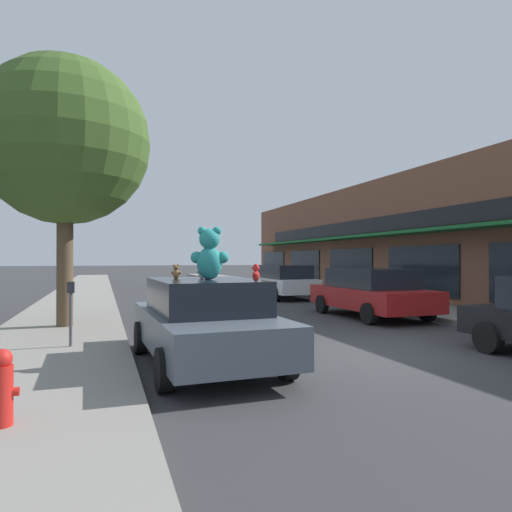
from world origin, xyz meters
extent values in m
plane|color=#333335|center=(0.00, 0.00, 0.00)|extent=(260.00, 260.00, 0.00)
cube|color=gray|center=(-5.92, 0.00, 0.07)|extent=(3.01, 90.00, 0.13)
cube|color=brown|center=(13.20, 10.46, 2.84)|extent=(11.54, 33.93, 5.67)
cube|color=#19662D|center=(6.85, 10.46, 2.94)|extent=(1.16, 28.50, 0.12)
cube|color=black|center=(7.38, 10.46, 3.49)|extent=(0.08, 27.15, 0.70)
cube|color=black|center=(7.39, 7.63, 1.40)|extent=(0.06, 4.30, 2.00)
cube|color=black|center=(7.39, 13.29, 1.40)|extent=(0.06, 4.30, 2.00)
cube|color=black|center=(7.39, 18.95, 1.40)|extent=(0.06, 4.30, 2.00)
cube|color=black|center=(7.39, 24.60, 1.40)|extent=(0.06, 4.30, 2.00)
cube|color=#4C5660|center=(-3.24, -0.04, 0.62)|extent=(2.06, 4.56, 0.62)
cube|color=black|center=(-3.24, -0.04, 1.21)|extent=(1.76, 2.53, 0.56)
cylinder|color=black|center=(-4.22, 1.32, 0.31)|extent=(0.22, 0.63, 0.62)
cylinder|color=black|center=(-2.36, 1.39, 0.31)|extent=(0.22, 0.63, 0.62)
cylinder|color=black|center=(-4.12, -1.47, 0.31)|extent=(0.22, 0.63, 0.62)
cylinder|color=black|center=(-2.26, -1.40, 0.31)|extent=(0.22, 0.63, 0.62)
ellipsoid|color=teal|center=(-3.18, -0.13, 1.78)|extent=(0.54, 0.50, 0.57)
sphere|color=teal|center=(-3.18, -0.13, 2.19)|extent=(0.46, 0.46, 0.36)
sphere|color=teal|center=(-3.06, -0.17, 2.33)|extent=(0.19, 0.19, 0.15)
sphere|color=teal|center=(-3.30, -0.08, 2.33)|extent=(0.19, 0.19, 0.15)
sphere|color=#47CDC6|center=(-3.12, 0.01, 2.17)|extent=(0.18, 0.18, 0.14)
sphere|color=teal|center=(-2.95, -0.18, 1.87)|extent=(0.27, 0.27, 0.21)
sphere|color=teal|center=(-3.38, -0.02, 1.87)|extent=(0.27, 0.27, 0.21)
ellipsoid|color=olive|center=(-3.67, 0.44, 1.57)|extent=(0.16, 0.15, 0.16)
sphere|color=olive|center=(-3.67, 0.44, 1.69)|extent=(0.14, 0.14, 0.10)
sphere|color=olive|center=(-3.63, 0.42, 1.73)|extent=(0.06, 0.06, 0.04)
sphere|color=olive|center=(-3.70, 0.46, 1.73)|extent=(0.06, 0.06, 0.04)
sphere|color=tan|center=(-3.64, 0.48, 1.69)|extent=(0.05, 0.05, 0.04)
sphere|color=olive|center=(-3.60, 0.42, 1.60)|extent=(0.08, 0.08, 0.06)
sphere|color=olive|center=(-3.72, 0.48, 1.60)|extent=(0.08, 0.08, 0.06)
ellipsoid|color=blue|center=(-3.16, 0.11, 1.57)|extent=(0.14, 0.13, 0.16)
sphere|color=blue|center=(-3.16, 0.11, 1.69)|extent=(0.12, 0.12, 0.10)
sphere|color=blue|center=(-3.12, 0.12, 1.73)|extent=(0.05, 0.05, 0.04)
sphere|color=blue|center=(-3.19, 0.10, 1.73)|extent=(0.05, 0.05, 0.04)
sphere|color=#548DFF|center=(-3.17, 0.15, 1.68)|extent=(0.05, 0.05, 0.04)
sphere|color=blue|center=(-3.10, 0.13, 1.60)|extent=(0.07, 0.07, 0.06)
sphere|color=blue|center=(-3.22, 0.10, 1.60)|extent=(0.07, 0.07, 0.06)
ellipsoid|color=red|center=(-2.62, -0.98, 1.58)|extent=(0.16, 0.17, 0.17)
sphere|color=red|center=(-2.62, -0.98, 1.71)|extent=(0.15, 0.15, 0.11)
sphere|color=red|center=(-2.60, -0.95, 1.75)|extent=(0.06, 0.06, 0.05)
sphere|color=red|center=(-2.63, -1.02, 1.75)|extent=(0.06, 0.06, 0.05)
sphere|color=#FF4741|center=(-2.66, -0.96, 1.70)|extent=(0.06, 0.06, 0.04)
sphere|color=red|center=(-2.60, -0.91, 1.61)|extent=(0.08, 0.08, 0.06)
sphere|color=red|center=(-2.65, -1.04, 1.61)|extent=(0.08, 0.08, 0.06)
ellipsoid|color=yellow|center=(-3.58, 1.00, 1.57)|extent=(0.15, 0.14, 0.15)
sphere|color=yellow|center=(-3.58, 1.00, 1.68)|extent=(0.13, 0.13, 0.10)
sphere|color=yellow|center=(-3.55, 0.98, 1.72)|extent=(0.05, 0.05, 0.04)
sphere|color=yellow|center=(-3.61, 1.01, 1.72)|extent=(0.05, 0.05, 0.04)
sphere|color=#FFFF4D|center=(-3.56, 1.03, 1.67)|extent=(0.05, 0.05, 0.04)
sphere|color=yellow|center=(-3.52, 0.98, 1.59)|extent=(0.07, 0.07, 0.06)
sphere|color=yellow|center=(-3.63, 1.03, 1.59)|extent=(0.07, 0.07, 0.06)
ellipsoid|color=white|center=(-3.23, 0.26, 1.59)|extent=(0.17, 0.15, 0.19)
sphere|color=white|center=(-3.23, 0.26, 1.73)|extent=(0.15, 0.15, 0.12)
sphere|color=white|center=(-3.18, 0.27, 1.78)|extent=(0.06, 0.06, 0.05)
sphere|color=white|center=(-3.27, 0.25, 1.78)|extent=(0.06, 0.06, 0.05)
sphere|color=white|center=(-3.24, 0.31, 1.72)|extent=(0.06, 0.06, 0.05)
sphere|color=white|center=(-3.15, 0.29, 1.62)|extent=(0.08, 0.08, 0.07)
sphere|color=white|center=(-3.30, 0.26, 1.62)|extent=(0.08, 0.08, 0.07)
ellipsoid|color=beige|center=(-3.13, 0.38, 1.61)|extent=(0.22, 0.23, 0.24)
sphere|color=beige|center=(-3.13, 0.38, 1.78)|extent=(0.20, 0.20, 0.15)
sphere|color=beige|center=(-3.10, 0.43, 1.84)|extent=(0.09, 0.09, 0.06)
sphere|color=beige|center=(-3.16, 0.33, 1.84)|extent=(0.09, 0.09, 0.06)
sphere|color=white|center=(-3.19, 0.41, 1.77)|extent=(0.08, 0.08, 0.06)
sphere|color=beige|center=(-3.09, 0.47, 1.65)|extent=(0.12, 0.12, 0.09)
sphere|color=beige|center=(-3.19, 0.30, 1.65)|extent=(0.12, 0.12, 0.09)
cylinder|color=black|center=(2.22, -0.85, 0.31)|extent=(0.20, 0.62, 0.62)
cube|color=maroon|center=(3.15, 4.71, 0.63)|extent=(2.03, 4.64, 0.63)
cube|color=black|center=(3.15, 4.71, 1.25)|extent=(1.78, 2.81, 0.61)
cylinder|color=black|center=(2.16, 6.14, 0.31)|extent=(0.20, 0.62, 0.62)
cylinder|color=black|center=(4.15, 6.14, 0.31)|extent=(0.20, 0.62, 0.62)
cylinder|color=black|center=(2.16, 3.27, 0.31)|extent=(0.20, 0.62, 0.62)
cylinder|color=black|center=(4.15, 3.27, 0.31)|extent=(0.20, 0.62, 0.62)
cube|color=silver|center=(3.15, 11.94, 0.63)|extent=(1.87, 4.12, 0.64)
cube|color=black|center=(3.15, 11.94, 1.26)|extent=(1.64, 2.92, 0.61)
cylinder|color=black|center=(2.24, 13.22, 0.31)|extent=(0.20, 0.62, 0.62)
cylinder|color=black|center=(4.07, 13.22, 0.31)|extent=(0.20, 0.62, 0.62)
cylinder|color=black|center=(2.24, 10.66, 0.31)|extent=(0.20, 0.62, 0.62)
cylinder|color=black|center=(4.07, 10.66, 0.31)|extent=(0.20, 0.62, 0.62)
cylinder|color=brown|center=(-5.85, 4.79, 1.59)|extent=(0.40, 0.40, 2.93)
sphere|color=#3D5B23|center=(-5.85, 4.79, 4.88)|extent=(4.28, 4.28, 4.28)
cylinder|color=red|center=(-5.91, -2.57, 0.44)|extent=(0.22, 0.22, 0.62)
sphere|color=red|center=(-5.91, -2.57, 0.82)|extent=(0.21, 0.21, 0.21)
cylinder|color=red|center=(-5.80, -2.57, 0.47)|extent=(0.10, 0.09, 0.09)
cylinder|color=#4C4C51|center=(-5.52, 1.80, 0.66)|extent=(0.06, 0.06, 1.05)
cube|color=#2D2D33|center=(-5.52, 1.80, 1.29)|extent=(0.14, 0.10, 0.22)
camera|label=1|loc=(-4.93, -7.85, 1.84)|focal=32.00mm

